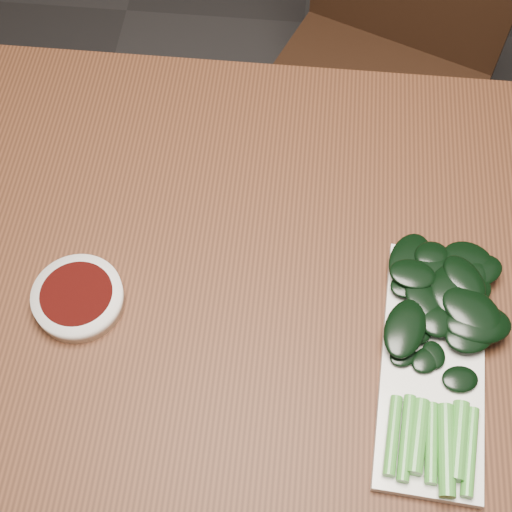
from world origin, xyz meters
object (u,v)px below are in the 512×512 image
object	(u,v)px
table	(270,324)
serving_plate	(432,365)
gai_lan	(446,324)
sauce_bowl	(78,298)
chair_far	(382,61)

from	to	relation	value
table	serving_plate	bearing A→B (deg)	-19.34
serving_plate	gai_lan	bearing A→B (deg)	72.53
serving_plate	sauce_bowl	bearing A→B (deg)	174.40
serving_plate	gai_lan	size ratio (longest dim) A/B	0.95
table	chair_far	distance (m)	0.74
table	chair_far	world-z (taller)	chair_far
chair_far	serving_plate	distance (m)	0.81
chair_far	table	bearing A→B (deg)	-81.99
chair_far	sauce_bowl	xyz separation A→B (m)	(-0.41, -0.72, 0.28)
chair_far	sauce_bowl	distance (m)	0.87
sauce_bowl	serving_plate	xyz separation A→B (m)	(0.43, -0.04, -0.01)
serving_plate	table	bearing A→B (deg)	160.66
chair_far	gai_lan	size ratio (longest dim) A/B	2.68
sauce_bowl	chair_far	bearing A→B (deg)	60.60
gai_lan	table	bearing A→B (deg)	173.44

